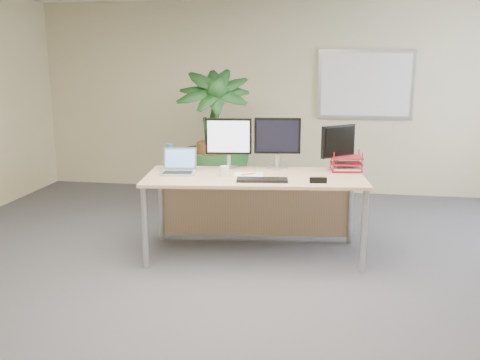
% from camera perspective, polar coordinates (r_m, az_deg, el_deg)
% --- Properties ---
extents(floor, '(8.00, 8.00, 0.00)m').
position_cam_1_polar(floor, '(4.20, -1.59, -14.14)').
color(floor, '#444449').
rests_on(floor, ground).
extents(back_wall, '(7.00, 0.04, 2.70)m').
position_cam_1_polar(back_wall, '(7.73, 4.14, 8.72)').
color(back_wall, '#C3BA8A').
rests_on(back_wall, floor).
extents(whiteboard, '(1.30, 0.04, 0.95)m').
position_cam_1_polar(whiteboard, '(7.66, 13.24, 9.88)').
color(whiteboard, silver).
rests_on(whiteboard, back_wall).
extents(desk, '(2.18, 1.13, 0.80)m').
position_cam_1_polar(desk, '(5.29, 1.58, -1.07)').
color(desk, tan).
rests_on(desk, floor).
extents(floor_plant, '(0.98, 0.98, 1.50)m').
position_cam_1_polar(floor_plant, '(6.60, -2.91, 2.77)').
color(floor_plant, '#163D19').
rests_on(floor_plant, floor).
extents(monitor_left, '(0.46, 0.21, 0.52)m').
position_cam_1_polar(monitor_left, '(5.39, -1.23, 4.26)').
color(monitor_left, '#B6B6BB').
rests_on(monitor_left, desk).
extents(monitor_right, '(0.47, 0.21, 0.52)m').
position_cam_1_polar(monitor_right, '(5.42, 4.01, 4.30)').
color(monitor_right, '#B6B6BB').
rests_on(monitor_right, desk).
extents(monitor_dark, '(0.33, 0.30, 0.46)m').
position_cam_1_polar(monitor_dark, '(5.40, 10.43, 3.71)').
color(monitor_dark, '#B6B6BB').
rests_on(monitor_dark, desk).
extents(laptop, '(0.36, 0.32, 0.24)m').
position_cam_1_polar(laptop, '(5.29, -6.54, 1.41)').
color(laptop, '#B9B8BD').
rests_on(laptop, desk).
extents(keyboard, '(0.48, 0.21, 0.03)m').
position_cam_1_polar(keyboard, '(4.90, 2.37, 0.02)').
color(keyboard, black).
rests_on(keyboard, desk).
extents(coffee_mug, '(0.12, 0.08, 0.09)m').
position_cam_1_polar(coffee_mug, '(5.12, -1.70, 0.97)').
color(coffee_mug, silver).
rests_on(coffee_mug, desk).
extents(spiral_notebook, '(0.30, 0.24, 0.01)m').
position_cam_1_polar(spiral_notebook, '(5.14, 0.94, 0.56)').
color(spiral_notebook, silver).
rests_on(spiral_notebook, desk).
extents(orange_pen, '(0.12, 0.09, 0.01)m').
position_cam_1_polar(orange_pen, '(5.13, 0.89, 0.66)').
color(orange_pen, orange).
rests_on(orange_pen, spiral_notebook).
extents(yellow_highlighter, '(0.12, 0.03, 0.02)m').
position_cam_1_polar(yellow_highlighter, '(5.07, 3.66, 0.36)').
color(yellow_highlighter, yellow).
rests_on(yellow_highlighter, desk).
extents(water_bottle, '(0.07, 0.07, 0.25)m').
position_cam_1_polar(water_bottle, '(5.51, -7.48, 2.50)').
color(water_bottle, '#AAB9C8').
rests_on(water_bottle, desk).
extents(letter_tray, '(0.33, 0.26, 0.14)m').
position_cam_1_polar(letter_tray, '(5.44, 11.26, 1.61)').
color(letter_tray, maroon).
rests_on(letter_tray, desk).
extents(stapler, '(0.16, 0.06, 0.05)m').
position_cam_1_polar(stapler, '(4.88, 8.33, -0.02)').
color(stapler, black).
rests_on(stapler, desk).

